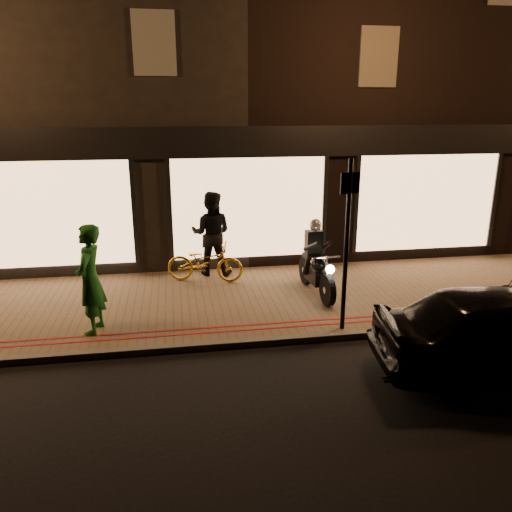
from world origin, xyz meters
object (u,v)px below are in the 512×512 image
at_px(sign_post, 347,237).
at_px(bicycle_gold, 205,262).
at_px(person_green, 90,280).
at_px(motorcycle, 316,265).

height_order(sign_post, bicycle_gold, sign_post).
height_order(sign_post, person_green, sign_post).
bearing_deg(motorcycle, sign_post, -94.41).
bearing_deg(bicycle_gold, sign_post, -127.73).
height_order(motorcycle, bicycle_gold, motorcycle).
xyz_separation_m(bicycle_gold, person_green, (-2.10, -2.33, 0.51)).
distance_m(motorcycle, bicycle_gold, 2.53).
xyz_separation_m(motorcycle, bicycle_gold, (-2.25, 1.15, -0.16)).
bearing_deg(sign_post, bicycle_gold, 127.62).
relative_size(bicycle_gold, person_green, 0.89).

